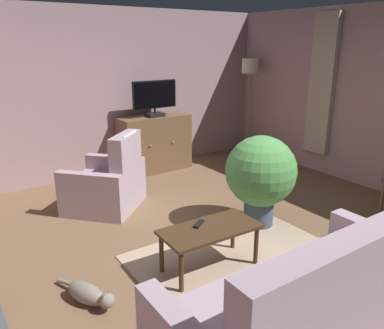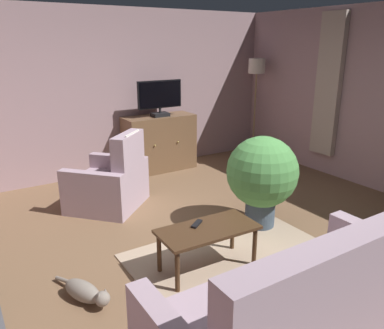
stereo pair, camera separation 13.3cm
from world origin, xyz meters
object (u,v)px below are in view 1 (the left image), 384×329
Objects in this scene: tv_cabinet at (155,145)px; potted_plant_small_fern_corner at (261,174)px; sofa_floral at (308,309)px; coffee_table at (210,233)px; tv_remote at (199,224)px; floor_lamp at (250,79)px; television at (155,97)px; armchair_near_window at (108,185)px; cat at (89,294)px.

tv_cabinet is 1.10× the size of potted_plant_small_fern_corner.
sofa_floral is (-1.12, -4.22, -0.11)m from tv_cabinet.
tv_cabinet is 3.19m from coffee_table.
tv_remote is at bearing -163.72° from potted_plant_small_fern_corner.
floor_lamp is (1.99, 2.42, 0.81)m from potted_plant_small_fern_corner.
tv_cabinet is at bearing 90.13° from potted_plant_small_fern_corner.
armchair_near_window is (-1.30, -1.01, -0.94)m from television.
cat is (-2.23, -2.80, -1.17)m from television.
armchair_near_window is at bearing -164.52° from floor_lamp.
tv_cabinet is 1.24× the size of coffee_table.
armchair_near_window is at bearing -142.24° from television.
cat is (-2.23, -0.29, -0.56)m from potted_plant_small_fern_corner.
sofa_floral is 3.17m from armchair_near_window.
floor_lamp is at bearing 52.66° from sofa_floral.
armchair_near_window reaches higher than coffee_table.
television is 1.12× the size of cat.
television is at bearing 75.01° from sofa_floral.
potted_plant_small_fern_corner is (0.01, -2.51, -0.61)m from television.
coffee_table is 5.75× the size of tv_remote.
sofa_floral reaches higher than coffee_table.
floor_lamp is (3.11, 2.75, 1.01)m from tv_remote.
tv_cabinet is 2.24m from floor_lamp.
armchair_near_window reaches higher than cat.
coffee_table is at bearing -97.78° from tv_remote.
sofa_floral is (-1.12, -4.17, -0.92)m from television.
sofa_floral is 1.71× the size of armchair_near_window.
coffee_table is 1.21m from cat.
floor_lamp is (3.05, 2.86, 1.08)m from coffee_table.
coffee_table is 0.14m from tv_remote.
tv_remote is 0.14× the size of armchair_near_window.
television reaches higher than coffee_table.
potted_plant_small_fern_corner is at bearing -49.07° from armchair_near_window.
coffee_table is at bearing -7.44° from cat.
tv_cabinet is 3.10m from tv_remote.
armchair_near_window is 2.02m from potted_plant_small_fern_corner.
armchair_near_window is 1.79× the size of cat.
floor_lamp reaches higher than cat.
cat is (-1.11, 0.04, -0.37)m from tv_remote.
television is 0.37× the size of sofa_floral.
television is at bearing -90.00° from tv_cabinet.
cat is at bearing -128.54° from television.
cat is (-1.17, 0.15, -0.30)m from coffee_table.
tv_remote is 0.24× the size of cat.
television is 0.42× the size of floor_lamp.
tv_remote is at bearing 116.38° from coffee_table.
tv_remote is at bearing -111.45° from television.
television is 3.26m from coffee_table.
coffee_table is 1.22m from sofa_floral.
coffee_table is 1.18m from potted_plant_small_fern_corner.
floor_lamp reaches higher than tv_remote.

